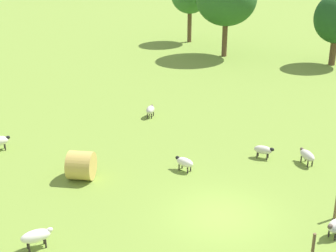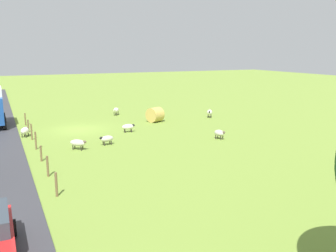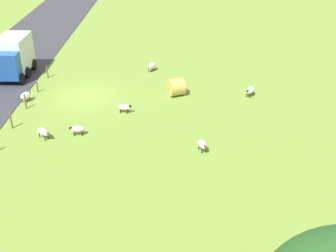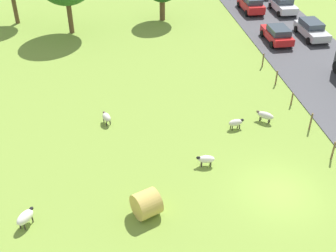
{
  "view_description": "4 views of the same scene",
  "coord_description": "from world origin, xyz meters",
  "px_view_note": "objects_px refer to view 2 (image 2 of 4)",
  "views": [
    {
      "loc": [
        7.94,
        -17.27,
        11.86
      ],
      "look_at": [
        -5.15,
        3.93,
        1.73
      ],
      "focal_mm": 54.33,
      "sensor_mm": 36.0,
      "label": 1
    },
    {
      "loc": [
        6.42,
        32.54,
        6.84
      ],
      "look_at": [
        -5.59,
        6.42,
        1.02
      ],
      "focal_mm": 40.02,
      "sensor_mm": 36.0,
      "label": 2
    },
    {
      "loc": [
        -7.52,
        32.33,
        14.9
      ],
      "look_at": [
        -6.92,
        7.06,
        1.17
      ],
      "focal_mm": 46.44,
      "sensor_mm": 36.0,
      "label": 3
    },
    {
      "loc": [
        -8.65,
        -16.2,
        16.24
      ],
      "look_at": [
        -5.32,
        5.81,
        1.04
      ],
      "focal_mm": 45.46,
      "sensor_mm": 36.0,
      "label": 4
    }
  ],
  "objects_px": {
    "sheep_0": "(107,139)",
    "sheep_4": "(128,127)",
    "sheep_2": "(78,143)",
    "sheep_6": "(210,112)",
    "sheep_5": "(116,110)",
    "hay_bale_0": "(155,115)",
    "sheep_3": "(25,131)",
    "sheep_1": "(219,133)"
  },
  "relations": [
    {
      "from": "hay_bale_0",
      "to": "sheep_3",
      "type": "bearing_deg",
      "value": 7.37
    },
    {
      "from": "sheep_4",
      "to": "hay_bale_0",
      "type": "bearing_deg",
      "value": -139.02
    },
    {
      "from": "sheep_1",
      "to": "sheep_6",
      "type": "relative_size",
      "value": 0.89
    },
    {
      "from": "sheep_3",
      "to": "hay_bale_0",
      "type": "height_order",
      "value": "hay_bale_0"
    },
    {
      "from": "sheep_0",
      "to": "sheep_6",
      "type": "relative_size",
      "value": 0.93
    },
    {
      "from": "sheep_4",
      "to": "hay_bale_0",
      "type": "height_order",
      "value": "hay_bale_0"
    },
    {
      "from": "sheep_1",
      "to": "sheep_6",
      "type": "bearing_deg",
      "value": -116.34
    },
    {
      "from": "sheep_4",
      "to": "sheep_6",
      "type": "height_order",
      "value": "sheep_6"
    },
    {
      "from": "sheep_3",
      "to": "hay_bale_0",
      "type": "relative_size",
      "value": 0.77
    },
    {
      "from": "sheep_0",
      "to": "hay_bale_0",
      "type": "xyz_separation_m",
      "value": [
        -6.74,
        -6.89,
        0.24
      ]
    },
    {
      "from": "sheep_3",
      "to": "sheep_5",
      "type": "distance_m",
      "value": 11.89
    },
    {
      "from": "sheep_5",
      "to": "hay_bale_0",
      "type": "xyz_separation_m",
      "value": [
        -2.31,
        5.33,
        0.17
      ]
    },
    {
      "from": "sheep_5",
      "to": "hay_bale_0",
      "type": "distance_m",
      "value": 5.82
    },
    {
      "from": "hay_bale_0",
      "to": "sheep_6",
      "type": "bearing_deg",
      "value": 178.62
    },
    {
      "from": "sheep_1",
      "to": "sheep_2",
      "type": "bearing_deg",
      "value": -7.48
    },
    {
      "from": "sheep_2",
      "to": "sheep_6",
      "type": "height_order",
      "value": "sheep_6"
    },
    {
      "from": "sheep_0",
      "to": "sheep_6",
      "type": "xyz_separation_m",
      "value": [
        -12.8,
        -6.75,
        0.08
      ]
    },
    {
      "from": "sheep_0",
      "to": "sheep_3",
      "type": "xyz_separation_m",
      "value": [
        5.27,
        -5.34,
        0.03
      ]
    },
    {
      "from": "sheep_0",
      "to": "sheep_4",
      "type": "relative_size",
      "value": 0.99
    },
    {
      "from": "sheep_2",
      "to": "sheep_0",
      "type": "bearing_deg",
      "value": -167.04
    },
    {
      "from": "sheep_2",
      "to": "sheep_4",
      "type": "height_order",
      "value": "sheep_2"
    },
    {
      "from": "sheep_2",
      "to": "sheep_1",
      "type": "bearing_deg",
      "value": 172.52
    },
    {
      "from": "sheep_4",
      "to": "sheep_6",
      "type": "relative_size",
      "value": 0.94
    },
    {
      "from": "sheep_0",
      "to": "sheep_2",
      "type": "relative_size",
      "value": 0.95
    },
    {
      "from": "sheep_0",
      "to": "sheep_2",
      "type": "xyz_separation_m",
      "value": [
        2.21,
        0.51,
        0.03
      ]
    },
    {
      "from": "sheep_2",
      "to": "sheep_6",
      "type": "bearing_deg",
      "value": -154.2
    },
    {
      "from": "sheep_0",
      "to": "sheep_3",
      "type": "bearing_deg",
      "value": -45.41
    },
    {
      "from": "sheep_1",
      "to": "sheep_0",
      "type": "bearing_deg",
      "value": -12.68
    },
    {
      "from": "sheep_2",
      "to": "sheep_3",
      "type": "relative_size",
      "value": 1.07
    },
    {
      "from": "sheep_0",
      "to": "sheep_2",
      "type": "height_order",
      "value": "sheep_2"
    },
    {
      "from": "sheep_3",
      "to": "hay_bale_0",
      "type": "xyz_separation_m",
      "value": [
        -12.0,
        -1.55,
        0.21
      ]
    },
    {
      "from": "sheep_3",
      "to": "sheep_6",
      "type": "bearing_deg",
      "value": -175.55
    },
    {
      "from": "sheep_5",
      "to": "sheep_0",
      "type": "bearing_deg",
      "value": 70.12
    },
    {
      "from": "hay_bale_0",
      "to": "sheep_1",
      "type": "bearing_deg",
      "value": 101.39
    },
    {
      "from": "sheep_1",
      "to": "sheep_5",
      "type": "height_order",
      "value": "sheep_5"
    },
    {
      "from": "sheep_2",
      "to": "sheep_5",
      "type": "relative_size",
      "value": 0.93
    },
    {
      "from": "sheep_4",
      "to": "sheep_6",
      "type": "bearing_deg",
      "value": -161.98
    },
    {
      "from": "sheep_0",
      "to": "sheep_4",
      "type": "height_order",
      "value": "sheep_4"
    },
    {
      "from": "sheep_2",
      "to": "sheep_4",
      "type": "distance_m",
      "value": 6.45
    },
    {
      "from": "sheep_4",
      "to": "sheep_3",
      "type": "bearing_deg",
      "value": -12.76
    },
    {
      "from": "sheep_5",
      "to": "hay_bale_0",
      "type": "height_order",
      "value": "hay_bale_0"
    },
    {
      "from": "sheep_1",
      "to": "sheep_5",
      "type": "distance_m",
      "value": 14.72
    }
  ]
}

